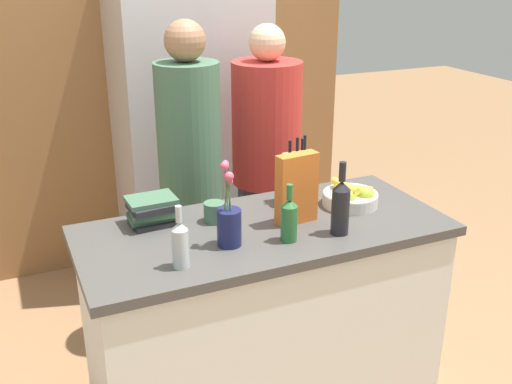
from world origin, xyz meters
TOP-DOWN VIEW (x-y plane):
  - kitchen_island at (0.00, 0.00)m, footprint 1.51×0.68m
  - back_wall_wood at (0.00, 1.78)m, footprint 2.71×0.12m
  - refrigerator at (0.15, 1.42)m, footprint 0.86×0.62m
  - fruit_bowl at (0.44, 0.05)m, footprint 0.24×0.24m
  - knife_block at (0.24, 0.18)m, footprint 0.11×0.10m
  - flower_vase at (-0.19, -0.10)m, footprint 0.09×0.09m
  - cereal_box at (0.14, -0.01)m, footprint 0.18×0.08m
  - coffee_mug at (-0.17, 0.13)m, footprint 0.09×0.12m
  - book_stack at (-0.41, 0.21)m, footprint 0.21×0.17m
  - bottle_oil at (0.25, -0.18)m, footprint 0.07×0.07m
  - bottle_vinegar at (-0.41, -0.19)m, footprint 0.06×0.06m
  - bottle_wine at (0.03, -0.16)m, footprint 0.06×0.06m
  - person_at_sink at (-0.09, 0.68)m, footprint 0.31×0.31m
  - person_in_blue at (0.37, 0.78)m, footprint 0.37×0.37m

SIDE VIEW (x-z plane):
  - kitchen_island at x=0.00m, z-range 0.00..0.91m
  - person_in_blue at x=0.37m, z-range 0.09..1.72m
  - person_at_sink at x=-0.09m, z-range 0.11..1.79m
  - refrigerator at x=0.15m, z-range 0.00..1.90m
  - fruit_bowl at x=0.44m, z-range 0.90..1.00m
  - coffee_mug at x=-0.17m, z-range 0.91..0.99m
  - book_stack at x=-0.41m, z-range 0.91..1.03m
  - bottle_wine at x=0.03m, z-range 0.89..1.12m
  - bottle_vinegar at x=-0.41m, z-range 0.89..1.12m
  - flower_vase at x=-0.19m, z-range 0.84..1.17m
  - knife_block at x=0.24m, z-range 0.87..1.18m
  - bottle_oil at x=0.25m, z-range 0.88..1.18m
  - cereal_box at x=0.14m, z-range 0.91..1.20m
  - back_wall_wood at x=0.00m, z-range 0.00..2.60m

